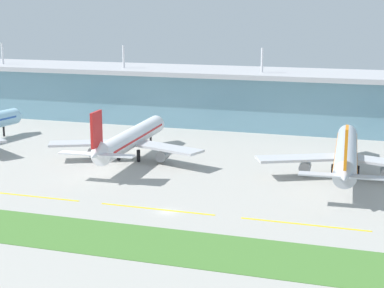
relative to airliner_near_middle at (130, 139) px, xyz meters
name	(u,v)px	position (x,y,z in m)	size (l,w,h in m)	color
ground_plane	(167,212)	(27.75, -43.19, -6.44)	(600.00, 600.00, 0.00)	#A8A59E
terminal_building	(264,98)	(27.75, 66.01, 4.53)	(288.00, 34.00, 30.54)	#6693A8
airliner_near_middle	(130,139)	(0.00, 0.00, 0.00)	(48.74, 58.87, 18.90)	white
airliner_far_middle	(346,154)	(63.84, 0.37, 0.01)	(48.71, 63.75, 18.90)	#ADB2BC
taxiway_stripe_mid_west	(28,196)	(-9.25, -42.05, -6.42)	(28.00, 0.70, 0.04)	yellow
taxiway_stripe_centre	(157,209)	(24.75, -42.05, -6.42)	(28.00, 0.70, 0.04)	yellow
taxiway_stripe_mid_east	(305,224)	(58.75, -42.05, -6.42)	(28.00, 0.70, 0.04)	yellow
grass_verge	(134,241)	(27.75, -62.57, -6.39)	(300.00, 18.00, 0.10)	#477A33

